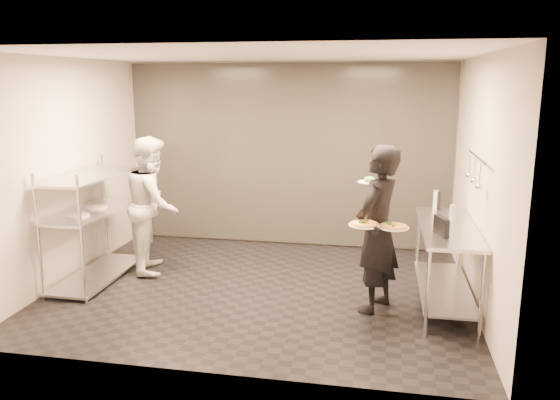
% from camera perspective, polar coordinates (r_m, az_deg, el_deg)
% --- Properties ---
extents(room_shell, '(5.00, 4.00, 2.80)m').
position_cam_1_polar(room_shell, '(7.56, -0.28, 3.91)').
color(room_shell, black).
rests_on(room_shell, ground).
extents(pass_rack, '(0.60, 1.60, 1.50)m').
position_cam_1_polar(pass_rack, '(7.33, -18.85, -2.07)').
color(pass_rack, '#B7BABE').
rests_on(pass_rack, ground).
extents(prep_counter, '(0.60, 1.80, 0.92)m').
position_cam_1_polar(prep_counter, '(6.49, 16.98, -5.08)').
color(prep_counter, '#B7BABE').
rests_on(prep_counter, ground).
extents(utensil_rail, '(0.07, 1.20, 0.31)m').
position_cam_1_polar(utensil_rail, '(6.32, 19.74, 2.85)').
color(utensil_rail, '#B7BABE').
rests_on(utensil_rail, room_shell).
extents(waiter, '(0.69, 0.80, 1.85)m').
position_cam_1_polar(waiter, '(6.05, 10.13, -3.04)').
color(waiter, black).
rests_on(waiter, ground).
extents(chef, '(0.91, 1.04, 1.81)m').
position_cam_1_polar(chef, '(7.44, -13.12, -0.44)').
color(chef, silver).
rests_on(chef, ground).
extents(pizza_plate_near, '(0.33, 0.33, 0.05)m').
position_cam_1_polar(pizza_plate_near, '(5.79, 8.81, -2.50)').
color(pizza_plate_near, silver).
rests_on(pizza_plate_near, waiter).
extents(pizza_plate_far, '(0.32, 0.32, 0.05)m').
position_cam_1_polar(pizza_plate_far, '(5.83, 11.77, -2.71)').
color(pizza_plate_far, silver).
rests_on(pizza_plate_far, waiter).
extents(salad_plate, '(0.27, 0.27, 0.07)m').
position_cam_1_polar(salad_plate, '(6.27, 9.33, 2.03)').
color(salad_plate, silver).
rests_on(salad_plate, waiter).
extents(pos_monitor, '(0.14, 0.28, 0.20)m').
position_cam_1_polar(pos_monitor, '(5.97, 16.50, -2.65)').
color(pos_monitor, black).
rests_on(pos_monitor, prep_counter).
extents(bottle_green, '(0.07, 0.07, 0.24)m').
position_cam_1_polar(bottle_green, '(7.15, 15.98, 0.02)').
color(bottle_green, gray).
rests_on(bottle_green, prep_counter).
extents(bottle_clear, '(0.06, 0.06, 0.22)m').
position_cam_1_polar(bottle_clear, '(6.49, 17.56, -1.43)').
color(bottle_clear, gray).
rests_on(bottle_clear, prep_counter).
extents(bottle_dark, '(0.07, 0.07, 0.23)m').
position_cam_1_polar(bottle_dark, '(7.16, 16.19, -0.02)').
color(bottle_dark, black).
rests_on(bottle_dark, prep_counter).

